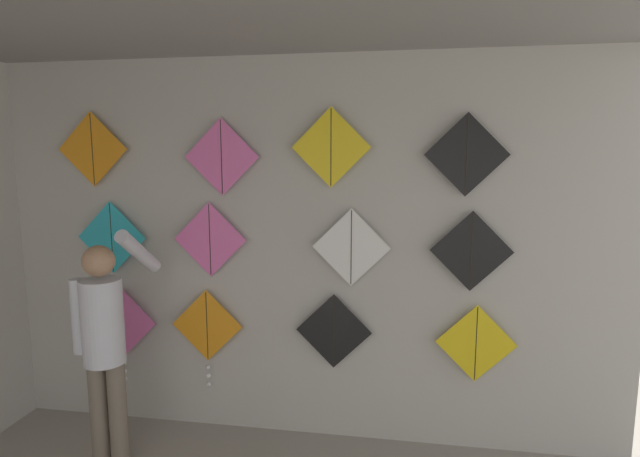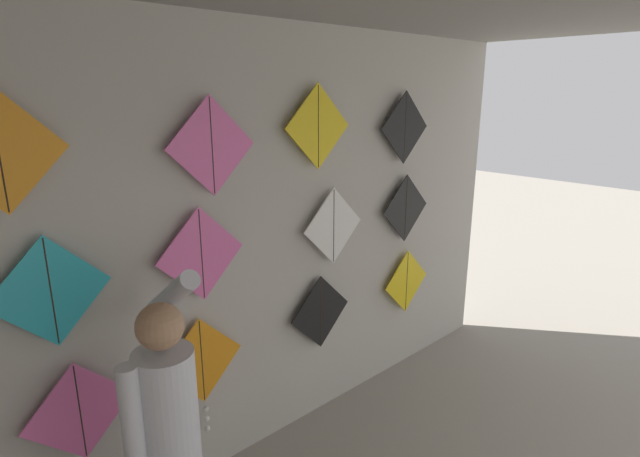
% 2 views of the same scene
% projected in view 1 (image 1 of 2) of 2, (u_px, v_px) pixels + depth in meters
% --- Properties ---
extents(back_panel, '(5.01, 0.06, 2.80)m').
position_uv_depth(back_panel, '(279.00, 252.00, 3.68)').
color(back_panel, '#BCB7AD').
rests_on(back_panel, ground).
extents(shopkeeper, '(0.42, 0.58, 1.64)m').
position_uv_depth(shopkeeper, '(105.00, 337.00, 3.28)').
color(shopkeeper, '#726656').
rests_on(shopkeeper, ground).
extents(kite_0, '(0.55, 0.04, 0.76)m').
position_uv_depth(kite_0, '(123.00, 327.00, 3.88)').
color(kite_0, pink).
extents(kite_1, '(0.55, 0.04, 0.76)m').
position_uv_depth(kite_1, '(207.00, 331.00, 3.77)').
color(kite_1, orange).
extents(kite_2, '(0.55, 0.01, 0.55)m').
position_uv_depth(kite_2, '(334.00, 331.00, 3.61)').
color(kite_2, black).
extents(kite_3, '(0.55, 0.01, 0.55)m').
position_uv_depth(kite_3, '(476.00, 344.00, 3.46)').
color(kite_3, yellow).
extents(kite_4, '(0.55, 0.01, 0.55)m').
position_uv_depth(kite_4, '(112.00, 238.00, 3.79)').
color(kite_4, '#28B2C6').
extents(kite_5, '(0.55, 0.01, 0.55)m').
position_uv_depth(kite_5, '(210.00, 240.00, 3.66)').
color(kite_5, pink).
extents(kite_6, '(0.55, 0.01, 0.55)m').
position_uv_depth(kite_6, '(351.00, 247.00, 3.50)').
color(kite_6, white).
extents(kite_7, '(0.55, 0.01, 0.55)m').
position_uv_depth(kite_7, '(471.00, 251.00, 3.37)').
color(kite_7, black).
extents(kite_8, '(0.55, 0.01, 0.55)m').
position_uv_depth(kite_8, '(92.00, 149.00, 3.71)').
color(kite_8, orange).
extents(kite_9, '(0.55, 0.01, 0.55)m').
position_uv_depth(kite_9, '(222.00, 157.00, 3.56)').
color(kite_9, pink).
extents(kite_10, '(0.55, 0.01, 0.55)m').
position_uv_depth(kite_10, '(331.00, 147.00, 3.42)').
color(kite_10, yellow).
extents(kite_11, '(0.55, 0.01, 0.55)m').
position_uv_depth(kite_11, '(467.00, 155.00, 3.29)').
color(kite_11, black).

